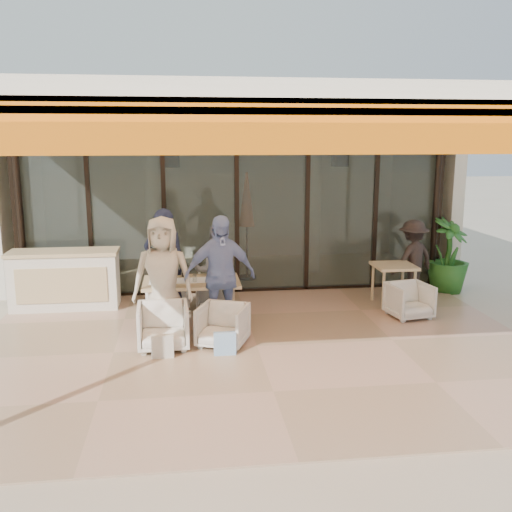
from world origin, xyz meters
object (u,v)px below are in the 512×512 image
(host_counter, at_px, (65,279))
(chair_near_left, at_px, (163,324))
(diner_grey, at_px, (217,271))
(potted_palm, at_px, (448,255))
(chair_near_right, at_px, (223,324))
(diner_periwinkle, at_px, (220,276))
(diner_navy, at_px, (165,264))
(chair_far_left, at_px, (167,292))
(side_table, at_px, (394,270))
(standing_woman, at_px, (412,259))
(dining_table, at_px, (191,284))
(chair_far_right, at_px, (215,290))
(diner_cream, at_px, (163,278))
(side_chair, at_px, (409,299))

(host_counter, bearing_deg, chair_near_left, -51.03)
(diner_grey, xyz_separation_m, potted_palm, (4.53, 1.04, -0.06))
(chair_near_right, relative_size, diner_periwinkle, 0.37)
(diner_navy, bearing_deg, chair_far_left, -80.95)
(diner_navy, distance_m, side_table, 4.01)
(chair_near_left, height_order, chair_near_right, chair_near_left)
(potted_palm, bearing_deg, standing_woman, -162.65)
(dining_table, distance_m, side_table, 3.64)
(chair_far_right, bearing_deg, host_counter, -0.45)
(diner_cream, relative_size, diner_periwinkle, 1.00)
(chair_near_left, xyz_separation_m, standing_woman, (4.54, 2.18, 0.37))
(chair_near_right, xyz_separation_m, side_chair, (3.15, 0.91, -0.01))
(host_counter, bearing_deg, chair_far_right, -5.70)
(diner_navy, height_order, diner_cream, diner_navy)
(diner_periwinkle, relative_size, standing_woman, 1.26)
(dining_table, xyz_separation_m, chair_far_right, (0.43, 0.94, -0.36))
(diner_grey, relative_size, diner_periwinkle, 0.85)
(host_counter, relative_size, chair_near_right, 2.76)
(diner_grey, relative_size, potted_palm, 1.09)
(dining_table, distance_m, potted_palm, 5.18)
(dining_table, relative_size, chair_far_right, 2.30)
(diner_periwinkle, bearing_deg, chair_near_left, -158.57)
(chair_near_right, relative_size, standing_woman, 0.46)
(dining_table, height_order, diner_cream, diner_cream)
(chair_near_right, height_order, side_chair, chair_near_right)
(host_counter, bearing_deg, potted_palm, 2.27)
(host_counter, relative_size, diner_cream, 1.01)
(side_chair, xyz_separation_m, standing_woman, (0.55, 1.27, 0.40))
(chair_near_left, relative_size, chair_near_right, 1.08)
(dining_table, xyz_separation_m, standing_woman, (4.13, 1.22, 0.04))
(diner_periwinkle, height_order, standing_woman, diner_periwinkle)
(diner_grey, relative_size, diner_cream, 0.85)
(dining_table, height_order, diner_grey, diner_grey)
(dining_table, bearing_deg, diner_navy, 133.02)
(dining_table, xyz_separation_m, diner_cream, (-0.41, -0.46, 0.23))
(chair_far_left, relative_size, chair_near_left, 0.89)
(diner_navy, bearing_deg, side_chair, -177.97)
(chair_far_left, xyz_separation_m, standing_woman, (4.54, 0.28, 0.41))
(potted_palm, bearing_deg, side_chair, -132.11)
(chair_far_right, height_order, side_table, side_table)
(diner_cream, xyz_separation_m, side_table, (3.99, 1.16, -0.28))
(diner_periwinkle, bearing_deg, chair_near_right, -99.33)
(dining_table, height_order, chair_far_left, dining_table)
(host_counter, xyz_separation_m, side_table, (5.74, -0.50, 0.11))
(side_chair, bearing_deg, side_table, 80.22)
(diner_periwinkle, distance_m, side_chair, 3.23)
(dining_table, bearing_deg, diner_cream, -132.26)
(side_table, bearing_deg, diner_periwinkle, -159.80)
(dining_table, bearing_deg, chair_near_left, -113.43)
(chair_far_left, height_order, side_table, side_table)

